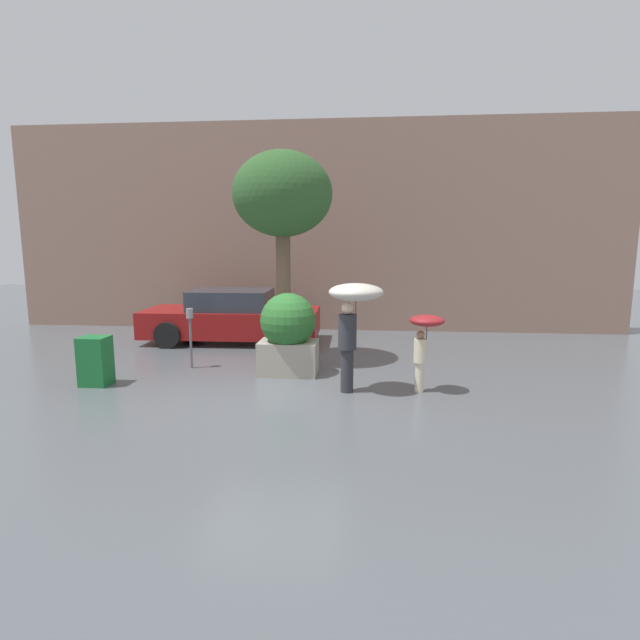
% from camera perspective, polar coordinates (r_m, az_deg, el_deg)
% --- Properties ---
extents(ground_plane, '(40.00, 40.00, 0.00)m').
position_cam_1_polar(ground_plane, '(8.79, -5.63, -8.36)').
color(ground_plane, '#51565B').
extents(building_facade, '(18.00, 0.30, 6.00)m').
position_cam_1_polar(building_facade, '(14.82, -0.91, 10.53)').
color(building_facade, '#8C6B5B').
rests_on(building_facade, ground).
extents(planter_box, '(1.15, 1.09, 1.62)m').
position_cam_1_polar(planter_box, '(9.84, -3.66, -1.36)').
color(planter_box, '#9E9384').
rests_on(planter_box, ground).
extents(person_adult, '(0.93, 0.93, 1.91)m').
position_cam_1_polar(person_adult, '(8.53, 3.84, 1.42)').
color(person_adult, '#2D2D33').
rests_on(person_adult, ground).
extents(person_child, '(0.60, 0.60, 1.37)m').
position_cam_1_polar(person_child, '(8.77, 11.86, -1.55)').
color(person_child, beige).
rests_on(person_child, ground).
extents(parked_car_near, '(4.54, 2.13, 1.36)m').
position_cam_1_polar(parked_car_near, '(13.23, -10.02, 0.27)').
color(parked_car_near, maroon).
rests_on(parked_car_near, ground).
extents(street_tree, '(2.09, 2.09, 4.48)m').
position_cam_1_polar(street_tree, '(10.75, -4.31, 13.79)').
color(street_tree, brown).
rests_on(street_tree, ground).
extents(parking_meter, '(0.14, 0.14, 1.25)m').
position_cam_1_polar(parking_meter, '(10.59, -14.63, -0.60)').
color(parking_meter, '#595B60').
rests_on(parking_meter, ground).
extents(newspaper_box, '(0.50, 0.44, 0.90)m').
position_cam_1_polar(newspaper_box, '(10.02, -24.29, -4.28)').
color(newspaper_box, '#19662D').
rests_on(newspaper_box, ground).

